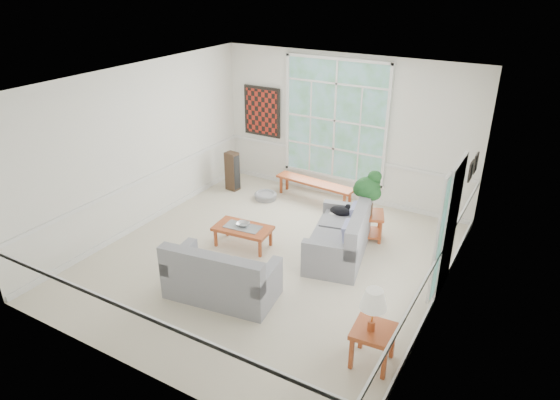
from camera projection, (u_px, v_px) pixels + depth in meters
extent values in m
cube|color=beige|center=(269.00, 259.00, 8.46)|extent=(5.50, 6.00, 0.01)
cube|color=white|center=(267.00, 81.00, 7.18)|extent=(5.50, 6.00, 0.02)
cube|color=white|center=(344.00, 129.00, 10.17)|extent=(5.50, 0.02, 3.00)
cube|color=white|center=(126.00, 268.00, 5.47)|extent=(5.50, 0.02, 3.00)
cube|color=white|center=(139.00, 148.00, 9.06)|extent=(0.02, 6.00, 3.00)
cube|color=white|center=(446.00, 218.00, 6.57)|extent=(0.02, 6.00, 3.00)
cube|color=white|center=(335.00, 120.00, 10.16)|extent=(2.30, 0.08, 2.40)
cube|color=white|center=(449.00, 228.00, 7.25)|extent=(0.08, 0.90, 2.10)
cube|color=white|center=(439.00, 241.00, 6.71)|extent=(0.08, 0.26, 1.90)
cube|color=#591810|center=(262.00, 112.00, 10.97)|extent=(0.90, 0.06, 1.10)
cube|color=black|center=(470.00, 171.00, 7.94)|extent=(0.04, 0.26, 0.32)
cube|color=black|center=(475.00, 163.00, 8.25)|extent=(0.04, 0.26, 0.32)
cube|color=gray|center=(339.00, 232.00, 8.39)|extent=(1.20, 1.82, 0.90)
cube|color=gray|center=(222.00, 270.00, 7.35)|extent=(1.72, 1.06, 0.87)
cube|color=#A54621|center=(243.00, 236.00, 8.78)|extent=(1.05, 0.64, 0.37)
imported|color=#9F9FA4|center=(243.00, 224.00, 8.73)|extent=(0.31, 0.31, 0.07)
cube|color=#A54621|center=(314.00, 191.00, 10.52)|extent=(1.77, 0.49, 0.41)
cube|color=#A54621|center=(369.00, 226.00, 9.02)|extent=(0.65, 0.65, 0.50)
cube|color=#A54621|center=(372.00, 346.00, 6.15)|extent=(0.55, 0.55, 0.52)
cylinder|color=gray|center=(266.00, 196.00, 10.61)|extent=(0.61, 0.61, 0.14)
cube|color=#3C291B|center=(232.00, 171.00, 10.92)|extent=(0.29, 0.24, 0.86)
ellipsoid|color=black|center=(340.00, 211.00, 8.88)|extent=(0.43, 0.35, 0.18)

